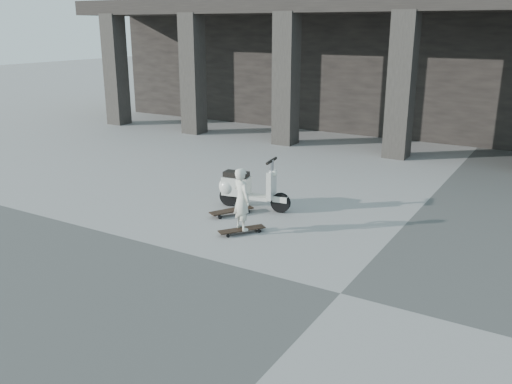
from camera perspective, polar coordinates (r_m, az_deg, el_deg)
The scene contains 6 objects.
ground at distance 7.82m, azimuth 8.88°, elevation -10.50°, with size 90.00×90.00×0.00m, color #454543.
colonnade at distance 20.41m, azimuth 24.54°, elevation 14.07°, with size 28.00×8.82×6.00m.
longboard at distance 9.79m, azimuth -1.50°, elevation -4.00°, with size 0.67×0.82×0.09m.
skateboard_spare at distance 10.73m, azimuth -2.59°, elevation -2.00°, with size 0.62×0.90×0.11m.
child at distance 9.60m, azimuth -1.53°, elevation -0.75°, with size 0.41×0.27×1.13m, color silver.
scooter at distance 11.07m, azimuth -1.46°, elevation 0.48°, with size 1.54×0.60×1.08m.
Camera 1 is at (2.47, -6.48, 3.60)m, focal length 38.00 mm.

